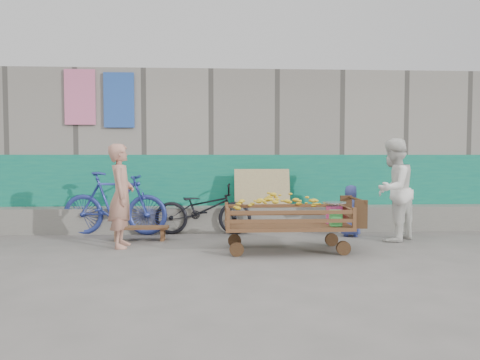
{
  "coord_description": "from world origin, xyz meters",
  "views": [
    {
      "loc": [
        -0.58,
        -6.15,
        1.39
      ],
      "look_at": [
        -0.16,
        1.2,
        1.0
      ],
      "focal_mm": 35.0,
      "sensor_mm": 36.0,
      "label": 1
    }
  ],
  "objects": [
    {
      "name": "bicycle_dark",
      "position": [
        -0.76,
        2.05,
        0.45
      ],
      "size": [
        1.73,
        0.69,
        0.89
      ],
      "primitive_type": "imported",
      "rotation": [
        0.0,
        0.0,
        1.51
      ],
      "color": "black",
      "rests_on": "ground"
    },
    {
      "name": "banana_cart",
      "position": [
        0.45,
        0.52,
        0.56
      ],
      "size": [
        1.95,
        0.89,
        0.83
      ],
      "color": "brown",
      "rests_on": "ground"
    },
    {
      "name": "ground",
      "position": [
        0.0,
        0.0,
        0.0
      ],
      "size": [
        80.0,
        80.0,
        0.0
      ],
      "primitive_type": "plane",
      "color": "#605C58",
      "rests_on": "ground"
    },
    {
      "name": "bench",
      "position": [
        -1.77,
        1.5,
        0.17
      ],
      "size": [
        0.92,
        0.27,
        0.23
      ],
      "color": "brown",
      "rests_on": "ground"
    },
    {
      "name": "woman",
      "position": [
        2.34,
        1.26,
        0.83
      ],
      "size": [
        1.02,
        1.01,
        1.66
      ],
      "primitive_type": "imported",
      "rotation": [
        0.0,
        0.0,
        3.89
      ],
      "color": "white",
      "rests_on": "ground"
    },
    {
      "name": "child",
      "position": [
        1.77,
        1.69,
        0.44
      ],
      "size": [
        0.48,
        0.37,
        0.89
      ],
      "primitive_type": "imported",
      "rotation": [
        0.0,
        0.0,
        2.93
      ],
      "color": "#3C4999",
      "rests_on": "ground"
    },
    {
      "name": "bicycle_blue",
      "position": [
        -2.29,
        2.05,
        0.55
      ],
      "size": [
        1.88,
        0.71,
        1.1
      ],
      "primitive_type": "imported",
      "rotation": [
        0.0,
        0.0,
        1.47
      ],
      "color": "#2A3990",
      "rests_on": "ground"
    },
    {
      "name": "vendor_man",
      "position": [
        -1.97,
        0.95,
        0.78
      ],
      "size": [
        0.4,
        0.59,
        1.56
      ],
      "primitive_type": "imported",
      "rotation": [
        0.0,
        0.0,
        1.62
      ],
      "color": "tan",
      "rests_on": "ground"
    },
    {
      "name": "building_wall",
      "position": [
        -0.0,
        4.05,
        1.47
      ],
      "size": [
        12.0,
        3.5,
        3.0
      ],
      "color": "gray",
      "rests_on": "ground"
    }
  ]
}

